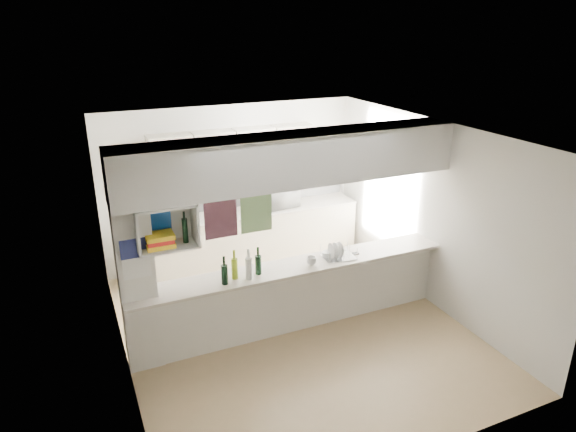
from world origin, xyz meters
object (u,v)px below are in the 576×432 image
dish_rack (338,251)px  microwave (280,197)px  bowl (280,186)px  wine_bottles (242,268)px

dish_rack → microwave: bearing=92.5°
microwave → bowl: 0.19m
dish_rack → wine_bottles: bearing=-173.4°
microwave → dish_rack: (-0.08, -2.12, -0.07)m
microwave → dish_rack: 2.12m
microwave → dish_rack: bearing=83.0°
bowl → dish_rack: size_ratio=0.52×
microwave → wine_bottles: size_ratio=1.09×
microwave → bowl: bowl is taller
bowl → wine_bottles: size_ratio=0.43×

